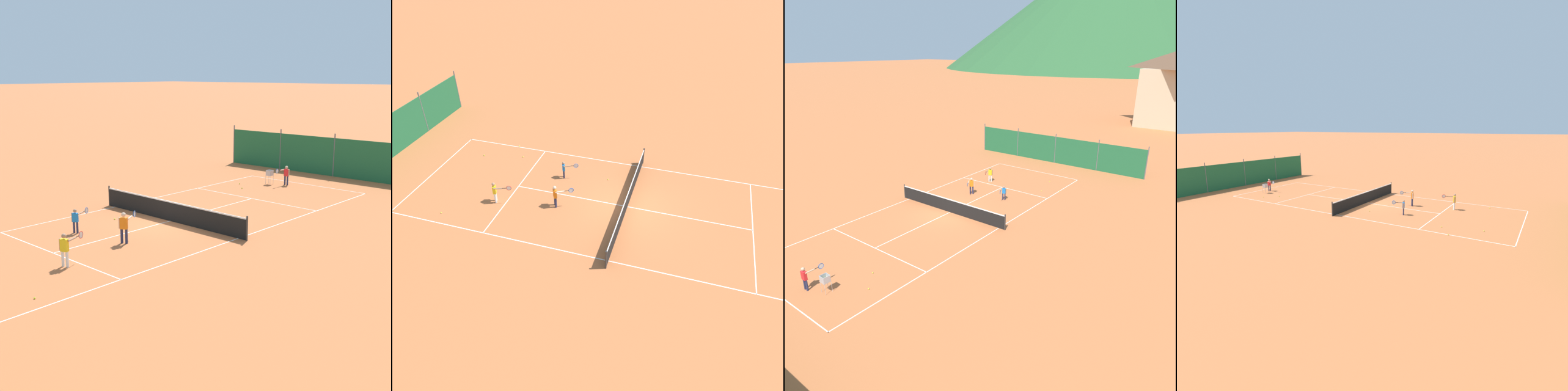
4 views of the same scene
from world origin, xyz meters
The scene contains 11 objects.
ground_plane centered at (0.00, 0.00, 0.00)m, with size 600.00×600.00×0.00m, color #BC6638.
court_line_markings centered at (0.00, 0.00, 0.00)m, with size 8.25×23.85×0.01m.
tennis_net centered at (0.00, 0.00, 0.50)m, with size 9.18×0.08×1.06m.
player_far_baseline centered at (-1.63, 6.91, 0.73)m, with size 0.40×1.08×1.25m.
player_near_baseline centered at (-1.05, 3.66, 0.76)m, with size 0.54×1.09×1.31m.
player_near_service centered at (1.64, 4.14, 0.64)m, with size 0.39×0.96×1.09m.
tennis_ball_far_corner centered at (2.42, 9.97, 0.03)m, with size 0.07×0.07×0.07m, color #CCE033.
tennis_ball_near_corner centered at (4.17, 8.29, 0.03)m, with size 0.07×0.07×0.07m, color #CCE033.
tennis_ball_alley_right centered at (-3.39, 9.26, 0.03)m, with size 0.07×0.07×0.07m, color #CCE033.
tennis_ball_service_box centered at (2.13, 1.63, 0.03)m, with size 0.07×0.07×0.07m, color #CCE033.
tennis_ball_mid_court centered at (2.99, 7.49, 0.03)m, with size 0.07×0.07×0.07m, color #CCE033.
Camera 2 is at (-15.82, -2.60, 12.93)m, focal length 35.00 mm.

